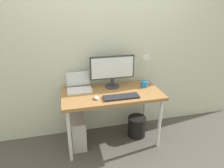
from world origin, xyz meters
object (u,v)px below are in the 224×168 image
object	(u,v)px
keyboard	(121,97)
wastebasket	(137,126)
monitor	(112,69)
computer_tower	(78,132)
mouse	(96,98)
desk_lamp	(147,60)
coffee_mug	(144,84)
laptop	(79,86)
desk	(112,98)

from	to	relation	value
keyboard	wastebasket	size ratio (longest dim) A/B	1.47
monitor	computer_tower	size ratio (longest dim) A/B	1.43
monitor	mouse	size ratio (longest dim) A/B	6.66
desk_lamp	coffee_mug	world-z (taller)	desk_lamp
coffee_mug	computer_tower	bearing A→B (deg)	-176.85
laptop	keyboard	size ratio (longest dim) A/B	0.73
desk_lamp	coffee_mug	xyz separation A→B (m)	(-0.07, -0.11, -0.30)
desk	laptop	world-z (taller)	laptop
laptop	wastebasket	xyz separation A→B (m)	(0.79, -0.15, -0.66)
monitor	keyboard	world-z (taller)	monitor
monitor	desk_lamp	world-z (taller)	desk_lamp
coffee_mug	wastebasket	distance (m)	0.65
laptop	desk	bearing A→B (deg)	-25.98
monitor	computer_tower	world-z (taller)	monitor
desk	coffee_mug	xyz separation A→B (m)	(0.47, 0.08, 0.12)
desk_lamp	keyboard	xyz separation A→B (m)	(-0.47, -0.36, -0.33)
desk	laptop	xyz separation A→B (m)	(-0.40, 0.20, 0.13)
coffee_mug	keyboard	bearing A→B (deg)	-147.97
desk	wastebasket	xyz separation A→B (m)	(0.38, 0.04, -0.53)
laptop	mouse	world-z (taller)	laptop
desk_lamp	desk	bearing A→B (deg)	-161.47
coffee_mug	desk_lamp	bearing A→B (deg)	56.28
mouse	coffee_mug	size ratio (longest dim) A/B	0.72
wastebasket	monitor	bearing A→B (deg)	157.38
wastebasket	laptop	bearing A→B (deg)	168.88
desk_lamp	computer_tower	distance (m)	1.35
desk	keyboard	bearing A→B (deg)	-66.98
coffee_mug	computer_tower	world-z (taller)	coffee_mug
desk	desk_lamp	distance (m)	0.71
desk	laptop	size ratio (longest dim) A/B	4.01
keyboard	coffee_mug	world-z (taller)	coffee_mug
desk_lamp	mouse	xyz separation A→B (m)	(-0.77, -0.32, -0.33)
mouse	wastebasket	distance (m)	0.89
desk	monitor	world-z (taller)	monitor
laptop	coffee_mug	distance (m)	0.88
coffee_mug	wastebasket	bearing A→B (deg)	-158.81
mouse	wastebasket	world-z (taller)	mouse
laptop	mouse	distance (m)	0.38
mouse	coffee_mug	world-z (taller)	coffee_mug
desk	desk_lamp	size ratio (longest dim) A/B	2.68
desk_lamp	computer_tower	xyz separation A→B (m)	(-1.00, -0.16, -0.89)
laptop	coffee_mug	size ratio (longest dim) A/B	2.57
keyboard	wastebasket	world-z (taller)	keyboard
computer_tower	coffee_mug	bearing A→B (deg)	3.15
desk_lamp	mouse	world-z (taller)	desk_lamp
laptop	keyboard	xyz separation A→B (m)	(0.48, -0.37, -0.05)
desk	wastebasket	distance (m)	0.66
keyboard	computer_tower	distance (m)	0.80
desk	computer_tower	world-z (taller)	desk
desk	keyboard	world-z (taller)	keyboard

